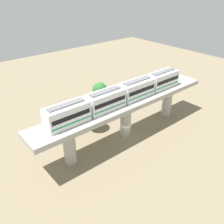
# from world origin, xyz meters

# --- Properties ---
(ground_plane) EXTENTS (120.00, 120.00, 0.00)m
(ground_plane) POSITION_xyz_m (0.00, 0.00, 0.00)
(ground_plane) COLOR #84755B
(viaduct) EXTENTS (5.20, 35.80, 7.09)m
(viaduct) POSITION_xyz_m (0.00, 0.00, 5.58)
(viaduct) COLOR #A8A59E
(viaduct) RESTS_ON ground
(train) EXTENTS (2.64, 27.45, 3.24)m
(train) POSITION_xyz_m (0.00, 1.08, 8.62)
(train) COLOR white
(train) RESTS_ON viaduct
(parked_car_black) EXTENTS (2.40, 4.42, 1.76)m
(parked_car_black) POSITION_xyz_m (9.90, -1.49, 0.74)
(parked_car_black) COLOR black
(parked_car_black) RESTS_ON ground
(parked_car_orange) EXTENTS (2.08, 4.31, 1.76)m
(parked_car_orange) POSITION_xyz_m (8.43, 10.12, 0.74)
(parked_car_orange) COLOR orange
(parked_car_orange) RESTS_ON ground
(tree_near_viaduct) EXTENTS (3.59, 3.59, 5.52)m
(tree_near_viaduct) POSITION_xyz_m (5.31, 3.42, 3.71)
(tree_near_viaduct) COLOR brown
(tree_near_viaduct) RESTS_ON ground
(tree_mid_lot) EXTENTS (3.37, 3.37, 4.84)m
(tree_mid_lot) POSITION_xyz_m (13.84, -4.81, 3.14)
(tree_mid_lot) COLOR brown
(tree_mid_lot) RESTS_ON ground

